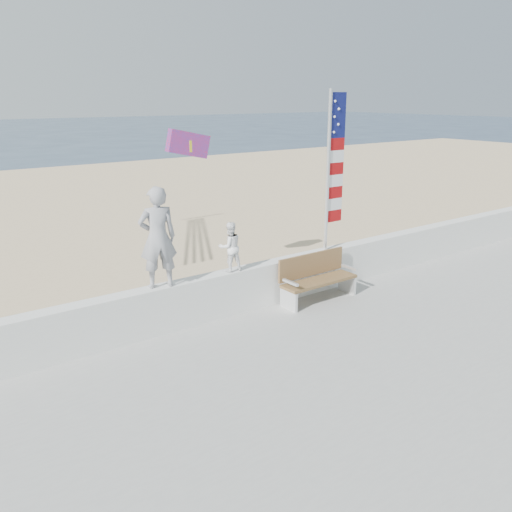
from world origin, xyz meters
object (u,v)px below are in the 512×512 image
object	(u,v)px
adult	(158,238)
child	(230,247)
flag	(332,164)
bench	(316,277)

from	to	relation	value
adult	child	size ratio (longest dim) A/B	1.86
flag	adult	bearing A→B (deg)	180.00
bench	flag	world-z (taller)	flag
adult	flag	size ratio (longest dim) A/B	0.53
adult	bench	size ratio (longest dim) A/B	1.03
child	bench	size ratio (longest dim) A/B	0.55
bench	child	bearing A→B (deg)	166.69
adult	child	world-z (taller)	adult
child	bench	bearing A→B (deg)	174.77
adult	bench	bearing A→B (deg)	-173.32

